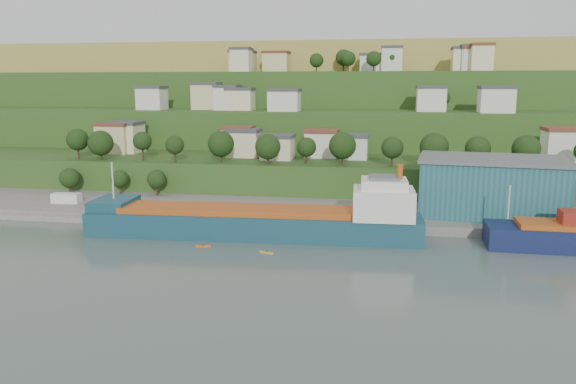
% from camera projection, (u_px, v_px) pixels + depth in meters
% --- Properties ---
extents(ground, '(500.00, 500.00, 0.00)m').
position_uv_depth(ground, '(268.00, 250.00, 105.04)').
color(ground, '#45544E').
rests_on(ground, ground).
extents(quay, '(220.00, 26.00, 4.00)m').
position_uv_depth(quay, '(377.00, 219.00, 128.88)').
color(quay, slate).
rests_on(quay, ground).
extents(pebble_beach, '(40.00, 18.00, 2.40)m').
position_uv_depth(pebble_beach, '(63.00, 213.00, 135.37)').
color(pebble_beach, slate).
rests_on(pebble_beach, ground).
extents(hillside, '(360.00, 210.73, 96.00)m').
position_uv_depth(hillside, '(339.00, 149.00, 268.37)').
color(hillside, '#284719').
rests_on(hillside, ground).
extents(cargo_ship_near, '(68.13, 13.52, 17.41)m').
position_uv_depth(cargo_ship_near, '(263.00, 223.00, 113.68)').
color(cargo_ship_near, '#154350').
rests_on(cargo_ship_near, ground).
extents(warehouse, '(32.99, 22.46, 12.80)m').
position_uv_depth(warehouse, '(491.00, 186.00, 123.62)').
color(warehouse, '#1F525D').
rests_on(warehouse, quay).
extents(caravan, '(6.90, 3.17, 3.15)m').
position_uv_depth(caravan, '(67.00, 200.00, 137.03)').
color(caravan, white).
rests_on(caravan, pebble_beach).
extents(dinghy, '(4.10, 2.51, 0.77)m').
position_uv_depth(dinghy, '(84.00, 212.00, 129.32)').
color(dinghy, silver).
rests_on(dinghy, pebble_beach).
extents(kayak_orange, '(3.00, 1.01, 0.74)m').
position_uv_depth(kayak_orange, '(203.00, 245.00, 107.11)').
color(kayak_orange, '#F65A15').
rests_on(kayak_orange, ground).
extents(kayak_yellow, '(2.83, 1.36, 0.71)m').
position_uv_depth(kayak_yellow, '(266.00, 252.00, 102.94)').
color(kayak_yellow, gold).
rests_on(kayak_yellow, ground).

